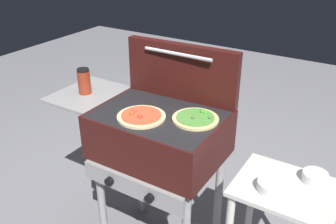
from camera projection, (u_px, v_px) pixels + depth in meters
name	position (u px, v px, depth m)	size (l,w,h in m)	color
grill	(157.00, 138.00, 1.91)	(0.96, 0.53, 0.90)	#38110F
grill_lid_open	(181.00, 72.00, 1.93)	(0.63, 0.09, 0.30)	#38110F
pizza_pepperoni	(141.00, 116.00, 1.79)	(0.24, 0.24, 0.04)	beige
pizza_veggie	(196.00, 118.00, 1.77)	(0.23, 0.23, 0.03)	#E0C17F
sauce_jar	(84.00, 81.00, 2.03)	(0.07, 0.07, 0.14)	maroon
prep_table	(280.00, 222.00, 1.70)	(0.44, 0.36, 0.72)	beige
topping_bowl_near	(315.00, 177.00, 1.64)	(0.11, 0.11, 0.04)	silver
topping_bowl_far	(271.00, 187.00, 1.58)	(0.12, 0.12, 0.04)	silver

